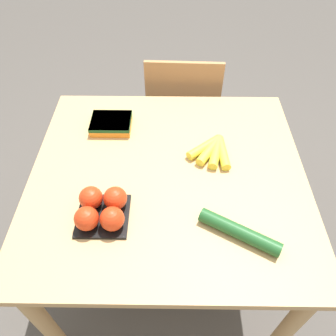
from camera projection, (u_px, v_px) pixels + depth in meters
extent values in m
plane|color=#4C4742|center=(168.00, 264.00, 1.82)|extent=(12.00, 12.00, 0.00)
cube|color=tan|center=(168.00, 176.00, 1.26)|extent=(1.05, 0.98, 0.03)
cylinder|color=tan|center=(46.00, 325.00, 1.26)|extent=(0.06, 0.06, 0.74)
cylinder|color=tan|center=(288.00, 328.00, 1.25)|extent=(0.06, 0.06, 0.74)
cylinder|color=tan|center=(86.00, 162.00, 1.84)|extent=(0.06, 0.06, 0.74)
cylinder|color=tan|center=(252.00, 163.00, 1.83)|extent=(0.06, 0.06, 0.74)
cube|color=#A87547|center=(182.00, 111.00, 1.99)|extent=(0.43, 0.41, 0.03)
cube|color=#A87547|center=(183.00, 99.00, 1.70)|extent=(0.39, 0.03, 0.42)
cylinder|color=#A87547|center=(207.00, 124.00, 2.28)|extent=(0.04, 0.04, 0.45)
cylinder|color=#A87547|center=(156.00, 122.00, 2.29)|extent=(0.04, 0.04, 0.45)
cylinder|color=#A87547|center=(209.00, 159.00, 2.05)|extent=(0.04, 0.04, 0.45)
cylinder|color=#A87547|center=(152.00, 157.00, 2.06)|extent=(0.04, 0.04, 0.45)
sphere|color=brown|center=(219.00, 138.00, 1.35)|extent=(0.03, 0.03, 0.03)
cylinder|color=yellow|center=(204.00, 147.00, 1.31)|extent=(0.15, 0.13, 0.04)
cylinder|color=yellow|center=(210.00, 150.00, 1.30)|extent=(0.12, 0.16, 0.04)
cylinder|color=yellow|center=(216.00, 152.00, 1.30)|extent=(0.07, 0.17, 0.04)
cylinder|color=yellow|center=(222.00, 153.00, 1.29)|extent=(0.05, 0.17, 0.04)
cube|color=black|center=(103.00, 216.00, 1.11)|extent=(0.17, 0.17, 0.01)
sphere|color=red|center=(87.00, 219.00, 1.05)|extent=(0.08, 0.08, 0.08)
sphere|color=red|center=(112.00, 219.00, 1.05)|extent=(0.08, 0.08, 0.08)
sphere|color=red|center=(91.00, 198.00, 1.10)|extent=(0.08, 0.08, 0.08)
sphere|color=red|center=(115.00, 198.00, 1.10)|extent=(0.08, 0.08, 0.08)
cube|color=orange|center=(111.00, 124.00, 1.41)|extent=(0.17, 0.14, 0.04)
cube|color=#19471E|center=(111.00, 121.00, 1.40)|extent=(0.17, 0.14, 0.01)
cylinder|color=#1E5123|center=(239.00, 232.00, 1.05)|extent=(0.26, 0.17, 0.05)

